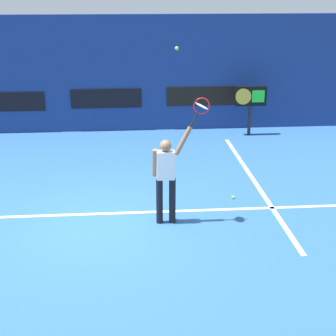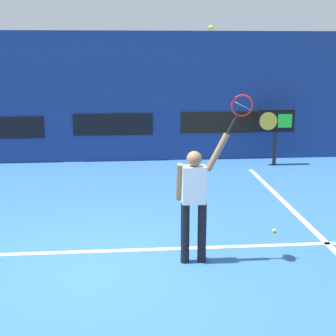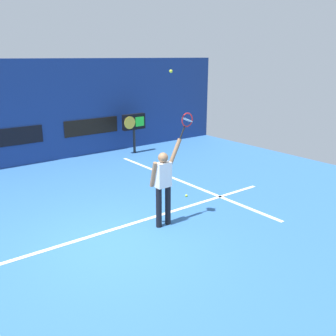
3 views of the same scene
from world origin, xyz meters
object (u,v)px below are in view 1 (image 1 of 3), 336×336
Objects in this scene: tennis_player at (166,174)px; tennis_racket at (201,108)px; scoreboard_clock at (251,98)px; spare_ball at (233,197)px; tennis_ball at (177,48)px.

tennis_racket is at bearing -0.38° from tennis_player.
scoreboard_clock is 22.42× the size of spare_ball.
tennis_ball is 3.75m from spare_ball.
tennis_racket is 6.56m from scoreboard_clock.
tennis_player is at bearing -146.09° from spare_ball.
tennis_ball is at bearing -4.66° from tennis_player.
spare_ball is (1.55, 1.04, -0.98)m from tennis_player.
scoreboard_clock is (3.06, 5.99, 0.16)m from tennis_player.
tennis_racket reaches higher than spare_ball.
tennis_ball is at bearing -178.57° from tennis_racket.
spare_ball is at bearing 37.84° from tennis_ball.
tennis_racket is 1.16m from tennis_ball.
tennis_player is 2.36m from tennis_ball.
tennis_racket reaches higher than scoreboard_clock.
spare_ball is (1.36, 1.06, -3.33)m from tennis_ball.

